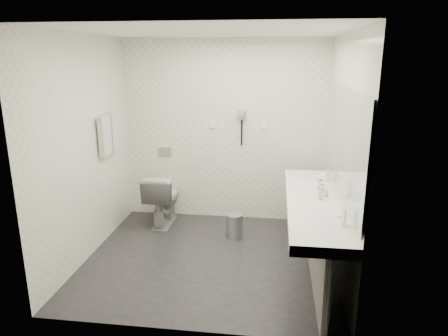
# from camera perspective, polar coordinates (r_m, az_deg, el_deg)

# --- Properties ---
(floor) EXTENTS (2.80, 2.80, 0.00)m
(floor) POSITION_cam_1_polar(r_m,az_deg,el_deg) (4.84, -2.04, -12.49)
(floor) COLOR #242327
(floor) RESTS_ON ground
(ceiling) EXTENTS (2.80, 2.80, 0.00)m
(ceiling) POSITION_cam_1_polar(r_m,az_deg,el_deg) (4.28, -2.37, 18.57)
(ceiling) COLOR white
(ceiling) RESTS_ON wall_back
(wall_back) EXTENTS (2.80, 0.00, 2.80)m
(wall_back) POSITION_cam_1_polar(r_m,az_deg,el_deg) (5.65, -0.01, 5.08)
(wall_back) COLOR white
(wall_back) RESTS_ON floor
(wall_front) EXTENTS (2.80, 0.00, 2.80)m
(wall_front) POSITION_cam_1_polar(r_m,az_deg,el_deg) (3.17, -6.09, -3.33)
(wall_front) COLOR white
(wall_front) RESTS_ON floor
(wall_left) EXTENTS (0.00, 2.60, 2.60)m
(wall_left) POSITION_cam_1_polar(r_m,az_deg,el_deg) (4.82, -18.84, 2.45)
(wall_left) COLOR white
(wall_left) RESTS_ON floor
(wall_right) EXTENTS (0.00, 2.60, 2.60)m
(wall_right) POSITION_cam_1_polar(r_m,az_deg,el_deg) (4.39, 16.15, 1.44)
(wall_right) COLOR white
(wall_right) RESTS_ON floor
(vanity_counter) EXTENTS (0.55, 2.20, 0.10)m
(vanity_counter) POSITION_cam_1_polar(r_m,az_deg,el_deg) (4.29, 12.44, -4.90)
(vanity_counter) COLOR white
(vanity_counter) RESTS_ON floor
(vanity_panel) EXTENTS (0.03, 2.15, 0.75)m
(vanity_panel) POSITION_cam_1_polar(r_m,az_deg,el_deg) (4.46, 12.45, -10.04)
(vanity_panel) COLOR gray
(vanity_panel) RESTS_ON floor
(vanity_post_near) EXTENTS (0.06, 0.06, 0.75)m
(vanity_post_near) POSITION_cam_1_polar(r_m,az_deg,el_deg) (3.55, 14.36, -17.22)
(vanity_post_near) COLOR silver
(vanity_post_near) RESTS_ON floor
(vanity_post_far) EXTENTS (0.06, 0.06, 0.75)m
(vanity_post_far) POSITION_cam_1_polar(r_m,az_deg,el_deg) (5.42, 11.88, -5.34)
(vanity_post_far) COLOR silver
(vanity_post_far) RESTS_ON floor
(mirror) EXTENTS (0.02, 2.20, 1.05)m
(mirror) POSITION_cam_1_polar(r_m,az_deg,el_deg) (4.15, 16.54, 3.47)
(mirror) COLOR #B2BCC6
(mirror) RESTS_ON wall_right
(basin_near) EXTENTS (0.40, 0.31, 0.05)m
(basin_near) POSITION_cam_1_polar(r_m,az_deg,el_deg) (3.68, 13.30, -7.88)
(basin_near) COLOR white
(basin_near) RESTS_ON vanity_counter
(basin_far) EXTENTS (0.40, 0.31, 0.05)m
(basin_far) POSITION_cam_1_polar(r_m,az_deg,el_deg) (4.90, 11.86, -1.89)
(basin_far) COLOR white
(basin_far) RESTS_ON vanity_counter
(faucet_near) EXTENTS (0.04, 0.04, 0.15)m
(faucet_near) POSITION_cam_1_polar(r_m,az_deg,el_deg) (3.67, 16.43, -6.63)
(faucet_near) COLOR silver
(faucet_near) RESTS_ON vanity_counter
(faucet_far) EXTENTS (0.04, 0.04, 0.15)m
(faucet_far) POSITION_cam_1_polar(r_m,az_deg,el_deg) (4.89, 14.19, -0.95)
(faucet_far) COLOR silver
(faucet_far) RESTS_ON vanity_counter
(soap_bottle_a) EXTENTS (0.06, 0.06, 0.10)m
(soap_bottle_a) POSITION_cam_1_polar(r_m,az_deg,el_deg) (4.36, 14.01, -3.29)
(soap_bottle_a) COLOR silver
(soap_bottle_a) RESTS_ON vanity_counter
(soap_bottle_c) EXTENTS (0.06, 0.06, 0.13)m
(soap_bottle_c) POSITION_cam_1_polar(r_m,az_deg,el_deg) (4.26, 13.38, -3.52)
(soap_bottle_c) COLOR silver
(soap_bottle_c) RESTS_ON vanity_counter
(glass_left) EXTENTS (0.07, 0.07, 0.10)m
(glass_left) POSITION_cam_1_polar(r_m,az_deg,el_deg) (4.44, 13.55, -2.91)
(glass_left) COLOR silver
(glass_left) RESTS_ON vanity_counter
(glass_right) EXTENTS (0.06, 0.06, 0.10)m
(glass_right) POSITION_cam_1_polar(r_m,az_deg,el_deg) (4.60, 13.33, -2.28)
(glass_right) COLOR silver
(glass_right) RESTS_ON vanity_counter
(toilet) EXTENTS (0.41, 0.72, 0.73)m
(toilet) POSITION_cam_1_polar(r_m,az_deg,el_deg) (5.70, -8.56, -4.25)
(toilet) COLOR white
(toilet) RESTS_ON floor
(flush_plate) EXTENTS (0.18, 0.02, 0.12)m
(flush_plate) POSITION_cam_1_polar(r_m,az_deg,el_deg) (5.87, -8.29, 2.31)
(flush_plate) COLOR #B2B5BA
(flush_plate) RESTS_ON wall_back
(pedal_bin) EXTENTS (0.28, 0.28, 0.30)m
(pedal_bin) POSITION_cam_1_polar(r_m,az_deg,el_deg) (5.29, 1.45, -8.16)
(pedal_bin) COLOR #B2B5BA
(pedal_bin) RESTS_ON floor
(bin_lid) EXTENTS (0.21, 0.21, 0.02)m
(bin_lid) POSITION_cam_1_polar(r_m,az_deg,el_deg) (5.22, 1.46, -6.57)
(bin_lid) COLOR #B2B5BA
(bin_lid) RESTS_ON pedal_bin
(towel_rail) EXTENTS (0.02, 0.62, 0.02)m
(towel_rail) POSITION_cam_1_polar(r_m,az_deg,el_deg) (5.24, -16.02, 7.00)
(towel_rail) COLOR silver
(towel_rail) RESTS_ON wall_left
(towel_near) EXTENTS (0.07, 0.24, 0.48)m
(towel_near) POSITION_cam_1_polar(r_m,az_deg,el_deg) (5.15, -16.34, 4.34)
(towel_near) COLOR silver
(towel_near) RESTS_ON towel_rail
(towel_far) EXTENTS (0.07, 0.24, 0.48)m
(towel_far) POSITION_cam_1_polar(r_m,az_deg,el_deg) (5.40, -15.17, 4.92)
(towel_far) COLOR silver
(towel_far) RESTS_ON towel_rail
(dryer_cradle) EXTENTS (0.10, 0.04, 0.14)m
(dryer_cradle) POSITION_cam_1_polar(r_m,az_deg,el_deg) (5.56, 2.53, 7.50)
(dryer_cradle) COLOR #9D9DA2
(dryer_cradle) RESTS_ON wall_back
(dryer_barrel) EXTENTS (0.08, 0.14, 0.08)m
(dryer_barrel) POSITION_cam_1_polar(r_m,az_deg,el_deg) (5.48, 2.47, 7.71)
(dryer_barrel) COLOR #9D9DA2
(dryer_barrel) RESTS_ON dryer_cradle
(dryer_cord) EXTENTS (0.02, 0.02, 0.35)m
(dryer_cord) POSITION_cam_1_polar(r_m,az_deg,el_deg) (5.58, 2.49, 4.94)
(dryer_cord) COLOR black
(dryer_cord) RESTS_ON dryer_cradle
(switch_plate_a) EXTENTS (0.09, 0.02, 0.09)m
(switch_plate_a) POSITION_cam_1_polar(r_m,az_deg,el_deg) (5.65, -1.54, 6.09)
(switch_plate_a) COLOR white
(switch_plate_a) RESTS_ON wall_back
(switch_plate_b) EXTENTS (0.09, 0.02, 0.09)m
(switch_plate_b) POSITION_cam_1_polar(r_m,az_deg,el_deg) (5.58, 5.62, 5.92)
(switch_plate_b) COLOR white
(switch_plate_b) RESTS_ON wall_back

